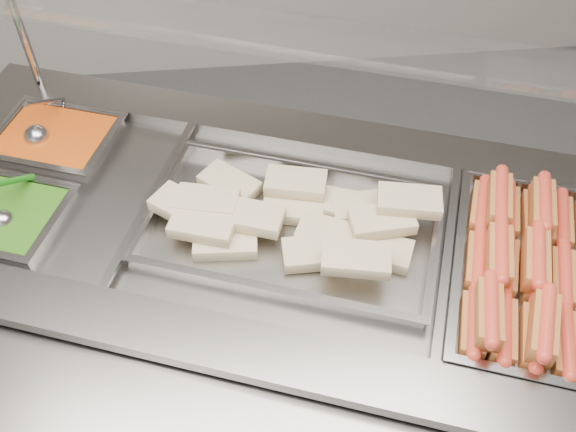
{
  "coord_description": "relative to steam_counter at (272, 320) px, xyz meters",
  "views": [
    {
      "loc": [
        0.0,
        -0.77,
        2.29
      ],
      "look_at": [
        0.11,
        0.35,
        1.02
      ],
      "focal_mm": 40.0,
      "sensor_mm": 36.0,
      "label": 1
    }
  ],
  "objects": [
    {
      "name": "hotdogs_in_buns",
      "position": [
        0.64,
        -0.23,
        0.5
      ],
      "size": [
        0.5,
        0.65,
        0.13
      ],
      "color": "brown",
      "rests_on": "pan_hotdogs"
    },
    {
      "name": "steam_counter",
      "position": [
        0.0,
        0.0,
        0.0
      ],
      "size": [
        2.28,
        1.58,
        1.0
      ],
      "color": "slate",
      "rests_on": "ground"
    },
    {
      "name": "sneeze_guard",
      "position": [
        0.08,
        0.23,
        0.91
      ],
      "size": [
        1.84,
        0.93,
        0.49
      ],
      "color": "silver",
      "rests_on": "steam_counter"
    },
    {
      "name": "pan_wraps",
      "position": [
        0.06,
        -0.02,
        0.47
      ],
      "size": [
        0.86,
        0.68,
        0.08
      ],
      "color": "gray",
      "rests_on": "steam_counter"
    },
    {
      "name": "tortilla_wraps",
      "position": [
        0.07,
        -0.02,
        0.51
      ],
      "size": [
        0.78,
        0.51,
        0.11
      ],
      "color": "#C9B487",
      "rests_on": "pan_wraps"
    },
    {
      "name": "pan_peas",
      "position": [
        -0.73,
        0.09,
        0.46
      ],
      "size": [
        0.41,
        0.37,
        0.11
      ],
      "color": "gray",
      "rests_on": "steam_counter"
    },
    {
      "name": "pan_beans",
      "position": [
        -0.62,
        0.4,
        0.46
      ],
      "size": [
        0.41,
        0.37,
        0.11
      ],
      "color": "gray",
      "rests_on": "steam_counter"
    },
    {
      "name": "ladle",
      "position": [
        -0.67,
        0.4,
        0.51
      ],
      "size": [
        0.11,
        0.21,
        0.17
      ],
      "color": "#A8A8AD",
      "rests_on": "pan_beans"
    },
    {
      "name": "pan_hotdogs",
      "position": [
        0.65,
        -0.24,
        0.45
      ],
      "size": [
        0.57,
        0.7,
        0.11
      ],
      "color": "gray",
      "rests_on": "steam_counter"
    },
    {
      "name": "serving_spoon",
      "position": [
        -0.7,
        0.08,
        0.51
      ],
      "size": [
        0.1,
        0.19,
        0.16
      ],
      "color": "#A8A8AD",
      "rests_on": "pan_peas"
    },
    {
      "name": "tray_rail",
      "position": [
        -0.19,
        -0.53,
        0.45
      ],
      "size": [
        1.98,
        1.04,
        0.06
      ],
      "color": "slate",
      "rests_on": "steam_counter"
    }
  ]
}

